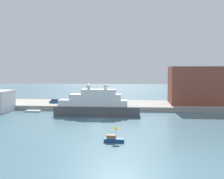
{
  "coord_description": "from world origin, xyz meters",
  "views": [
    {
      "loc": [
        12.15,
        -79.43,
        13.78
      ],
      "look_at": [
        3.66,
        6.0,
        7.96
      ],
      "focal_mm": 47.1,
      "sensor_mm": 36.0,
      "label": 1
    }
  ],
  "objects_px": {
    "person_figure": "(66,101)",
    "work_barge": "(33,111)",
    "large_yacht": "(96,105)",
    "mooring_bollard": "(113,105)",
    "parked_car": "(55,101)",
    "small_motorboat": "(114,137)",
    "harbor_building": "(197,85)"
  },
  "relations": [
    {
      "from": "harbor_building",
      "to": "large_yacht",
      "type": "bearing_deg",
      "value": -146.88
    },
    {
      "from": "small_motorboat",
      "to": "harbor_building",
      "type": "distance_m",
      "value": 59.21
    },
    {
      "from": "harbor_building",
      "to": "person_figure",
      "type": "xyz_separation_m",
      "value": [
        -46.98,
        -4.87,
        -5.81
      ]
    },
    {
      "from": "large_yacht",
      "to": "harbor_building",
      "type": "relative_size",
      "value": 1.29
    },
    {
      "from": "work_barge",
      "to": "harbor_building",
      "type": "bearing_deg",
      "value": 16.25
    },
    {
      "from": "small_motorboat",
      "to": "person_figure",
      "type": "relative_size",
      "value": 2.08
    },
    {
      "from": "harbor_building",
      "to": "mooring_bollard",
      "type": "height_order",
      "value": "harbor_building"
    },
    {
      "from": "work_barge",
      "to": "person_figure",
      "type": "xyz_separation_m",
      "value": [
        8.08,
        11.17,
        2.11
      ]
    },
    {
      "from": "harbor_building",
      "to": "mooring_bollard",
      "type": "bearing_deg",
      "value": -159.65
    },
    {
      "from": "large_yacht",
      "to": "parked_car",
      "type": "bearing_deg",
      "value": 134.27
    },
    {
      "from": "parked_car",
      "to": "mooring_bollard",
      "type": "height_order",
      "value": "parked_car"
    },
    {
      "from": "person_figure",
      "to": "work_barge",
      "type": "bearing_deg",
      "value": -125.86
    },
    {
      "from": "large_yacht",
      "to": "mooring_bollard",
      "type": "height_order",
      "value": "large_yacht"
    },
    {
      "from": "person_figure",
      "to": "small_motorboat",
      "type": "bearing_deg",
      "value": -65.75
    },
    {
      "from": "work_barge",
      "to": "harbor_building",
      "type": "xyz_separation_m",
      "value": [
        55.06,
        16.05,
        7.92
      ]
    },
    {
      "from": "large_yacht",
      "to": "small_motorboat",
      "type": "relative_size",
      "value": 6.64
    },
    {
      "from": "small_motorboat",
      "to": "mooring_bollard",
      "type": "distance_m",
      "value": 42.35
    },
    {
      "from": "harbor_building",
      "to": "parked_car",
      "type": "bearing_deg",
      "value": -175.99
    },
    {
      "from": "harbor_building",
      "to": "work_barge",
      "type": "bearing_deg",
      "value": -163.75
    },
    {
      "from": "large_yacht",
      "to": "small_motorboat",
      "type": "xyz_separation_m",
      "value": [
        8.24,
        -31.17,
        -2.29
      ]
    },
    {
      "from": "person_figure",
      "to": "harbor_building",
      "type": "bearing_deg",
      "value": 5.92
    },
    {
      "from": "harbor_building",
      "to": "mooring_bollard",
      "type": "xyz_separation_m",
      "value": [
        -29.41,
        -10.91,
        -6.27
      ]
    },
    {
      "from": "mooring_bollard",
      "to": "work_barge",
      "type": "bearing_deg",
      "value": -168.67
    },
    {
      "from": "person_figure",
      "to": "mooring_bollard",
      "type": "relative_size",
      "value": 2.32
    },
    {
      "from": "large_yacht",
      "to": "mooring_bollard",
      "type": "xyz_separation_m",
      "value": [
        4.11,
        10.96,
        -1.26
      ]
    },
    {
      "from": "parked_car",
      "to": "mooring_bollard",
      "type": "xyz_separation_m",
      "value": [
        21.93,
        -7.31,
        -0.21
      ]
    },
    {
      "from": "small_motorboat",
      "to": "mooring_bollard",
      "type": "relative_size",
      "value": 4.85
    },
    {
      "from": "mooring_bollard",
      "to": "small_motorboat",
      "type": "bearing_deg",
      "value": -84.41
    },
    {
      "from": "harbor_building",
      "to": "person_figure",
      "type": "relative_size",
      "value": 10.77
    },
    {
      "from": "parked_car",
      "to": "harbor_building",
      "type": "bearing_deg",
      "value": 4.01
    },
    {
      "from": "parked_car",
      "to": "person_figure",
      "type": "distance_m",
      "value": 4.55
    },
    {
      "from": "work_barge",
      "to": "mooring_bollard",
      "type": "relative_size",
      "value": 5.97
    }
  ]
}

